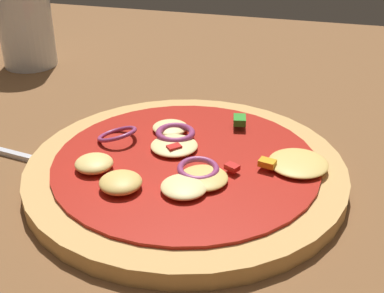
% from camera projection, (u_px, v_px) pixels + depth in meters
% --- Properties ---
extents(dining_table, '(1.15, 1.01, 0.03)m').
position_uv_depth(dining_table, '(230.00, 178.00, 0.47)').
color(dining_table, brown).
rests_on(dining_table, ground).
extents(pizza, '(0.27, 0.27, 0.03)m').
position_uv_depth(pizza, '(186.00, 169.00, 0.44)').
color(pizza, tan).
rests_on(pizza, dining_table).
extents(fork, '(0.18, 0.04, 0.01)m').
position_uv_depth(fork, '(11.00, 154.00, 0.47)').
color(fork, silver).
rests_on(fork, dining_table).
extents(beer_glass, '(0.07, 0.07, 0.13)m').
position_uv_depth(beer_glass, '(25.00, 22.00, 0.66)').
color(beer_glass, silver).
rests_on(beer_glass, dining_table).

